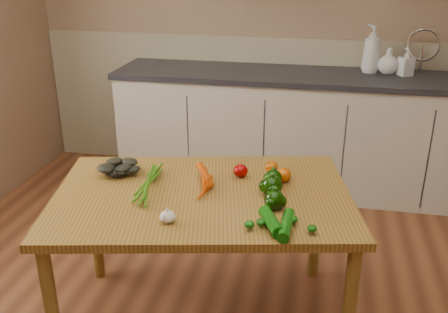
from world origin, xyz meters
TOP-DOWN VIEW (x-y plane):
  - room at (0.00, 0.17)m, footprint 4.04×5.04m
  - counter_run at (0.21, 2.19)m, footprint 2.84×0.64m
  - table at (-0.20, 0.53)m, footprint 1.48×1.11m
  - soap_bottle_a at (0.63, 2.31)m, footprint 0.18×0.18m
  - soap_bottle_b at (0.87, 2.25)m, footprint 0.12×0.12m
  - soap_bottle_c at (0.75, 2.29)m, footprint 0.19×0.19m
  - carrot_bunch at (-0.28, 0.57)m, footprint 0.28×0.24m
  - leafy_greens at (-0.64, 0.66)m, footprint 0.19×0.17m
  - garlic_bulb at (-0.27, 0.25)m, footprint 0.06×0.06m
  - pepper_a at (0.11, 0.56)m, footprint 0.09×0.09m
  - pepper_b at (0.11, 0.66)m, footprint 0.08×0.08m
  - pepper_c at (0.14, 0.44)m, footprint 0.09×0.09m
  - tomato_a at (-0.05, 0.73)m, footprint 0.07×0.07m
  - tomato_b at (0.09, 0.81)m, footprint 0.07×0.07m
  - tomato_c at (0.15, 0.72)m, footprint 0.07×0.07m
  - zucchini_a at (0.20, 0.27)m, footprint 0.06×0.20m
  - zucchini_b at (0.14, 0.29)m, footprint 0.12×0.18m

SIDE VIEW (x-z plane):
  - counter_run at x=0.21m, z-range -0.11..1.03m
  - table at x=-0.20m, z-range 0.28..0.99m
  - zucchini_a at x=0.20m, z-range 0.71..0.76m
  - garlic_bulb at x=-0.27m, z-range 0.71..0.76m
  - zucchini_b at x=0.14m, z-range 0.71..0.77m
  - tomato_b at x=0.09m, z-range 0.71..0.77m
  - tomato_a at x=-0.05m, z-range 0.71..0.78m
  - carrot_bunch at x=-0.28m, z-range 0.71..0.78m
  - tomato_c at x=0.15m, z-range 0.71..0.78m
  - pepper_b at x=0.11m, z-range 0.71..0.79m
  - pepper_c at x=0.14m, z-range 0.71..0.80m
  - pepper_a at x=0.11m, z-range 0.71..0.81m
  - leafy_greens at x=-0.64m, z-range 0.71..0.81m
  - soap_bottle_c at x=0.75m, z-range 0.90..1.09m
  - soap_bottle_b at x=0.87m, z-range 0.90..1.09m
  - soap_bottle_a at x=0.63m, z-range 0.90..1.24m
  - room at x=0.00m, z-range -0.07..2.57m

